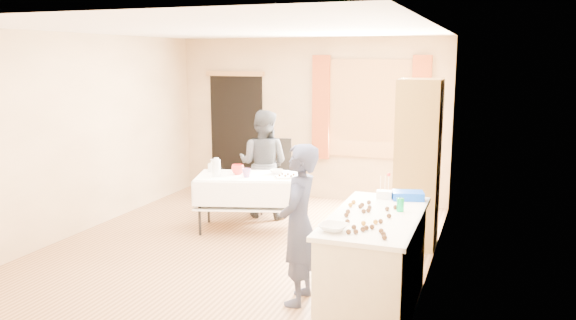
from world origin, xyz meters
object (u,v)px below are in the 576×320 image
at_px(counter, 375,264).
at_px(woman, 263,164).
at_px(party_table, 251,197).
at_px(girl, 299,225).
at_px(cabinet, 418,164).
at_px(chair, 276,190).

xyz_separation_m(counter, woman, (-2.15, 2.53, 0.33)).
relative_size(party_table, girl, 1.05).
height_order(cabinet, party_table, cabinet).
height_order(counter, girl, girl).
xyz_separation_m(girl, woman, (-1.44, 2.58, 0.02)).
bearing_deg(party_table, counter, -59.39).
bearing_deg(party_table, woman, 81.72).
bearing_deg(cabinet, girl, -111.46).
height_order(party_table, girl, girl).
height_order(counter, woman, woman).
bearing_deg(counter, party_table, 137.58).
height_order(cabinet, girl, cabinet).
height_order(party_table, woman, woman).
bearing_deg(chair, counter, -69.52).
relative_size(cabinet, girl, 1.34).
xyz_separation_m(chair, woman, (-0.08, -0.29, 0.45)).
bearing_deg(chair, party_table, -104.51).
distance_m(party_table, chair, 0.95).
bearing_deg(counter, cabinet, 87.15).
height_order(cabinet, woman, cabinet).
xyz_separation_m(counter, chair, (-2.07, 2.82, -0.13)).
relative_size(chair, girl, 0.72).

